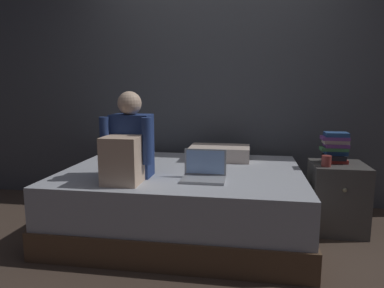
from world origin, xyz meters
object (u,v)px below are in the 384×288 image
Objects in this scene: mug at (326,161)px; bed at (183,200)px; person_sitting at (128,146)px; book_stack at (335,147)px; pillow at (220,153)px; nightstand at (337,197)px; laptop at (204,172)px.

bed is at bearing -175.66° from mug.
person_sitting reaches higher than book_stack.
person_sitting is 1.17× the size of pillow.
nightstand is 1.24m from laptop.
bed is 3.57× the size of pillow.
book_stack reaches higher than pillow.
mug reaches higher than bed.
mug is (1.17, 0.09, 0.36)m from bed.
nightstand is 0.43m from book_stack.
pillow is (0.27, 0.45, 0.34)m from bed.
mug is (-0.10, -0.16, -0.09)m from book_stack.
laptop is at bearing -154.50° from nightstand.
laptop is (0.56, 0.07, -0.20)m from person_sitting.
person_sitting is at bearing -160.40° from nightstand.
laptop is 0.57× the size of pillow.
book_stack reaches higher than laptop.
nightstand is 6.50× the size of mug.
book_stack is 0.21m from mug.
pillow is (0.05, 0.76, 0.01)m from laptop.
person_sitting is (-0.34, -0.38, 0.52)m from bed.
laptop is 0.76m from pillow.
nightstand is 1.10m from pillow.
laptop is at bearing -94.08° from pillow.
bed is at bearing -170.88° from nightstand.
pillow is (0.62, 0.83, -0.19)m from person_sitting.
person_sitting is 1.73m from book_stack.
person_sitting is at bearing -132.44° from bed.
person_sitting is at bearing -162.91° from mug.
laptop is 1.03m from mug.
person_sitting is 1.59m from mug.
nightstand is 1.82m from person_sitting.
person_sitting reaches higher than laptop.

